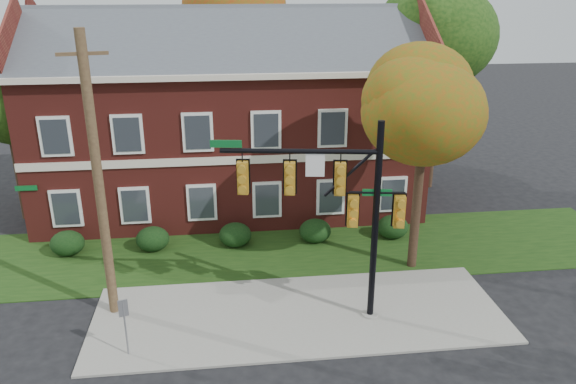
{
  "coord_description": "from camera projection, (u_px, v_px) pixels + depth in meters",
  "views": [
    {
      "loc": [
        -2.34,
        -15.42,
        10.79
      ],
      "look_at": [
        -0.14,
        3.0,
        3.8
      ],
      "focal_mm": 35.0,
      "sensor_mm": 36.0,
      "label": 1
    }
  ],
  "objects": [
    {
      "name": "apartment_building",
      "position": [
        229.0,
        107.0,
        27.52
      ],
      "size": [
        18.8,
        8.8,
        9.74
      ],
      "color": "maroon",
      "rests_on": "ground"
    },
    {
      "name": "tree_left_rear",
      "position": [
        7.0,
        80.0,
        24.81
      ],
      "size": [
        5.4,
        5.1,
        8.88
      ],
      "color": "black",
      "rests_on": "ground"
    },
    {
      "name": "hedge_center",
      "position": [
        235.0,
        235.0,
        24.21
      ],
      "size": [
        1.4,
        1.26,
        1.05
      ],
      "primitive_type": "ellipsoid",
      "color": "black",
      "rests_on": "ground"
    },
    {
      "name": "tree_right_rear",
      "position": [
        450.0,
        37.0,
        28.47
      ],
      "size": [
        6.3,
        5.95,
        10.62
      ],
      "color": "black",
      "rests_on": "ground"
    },
    {
      "name": "tree_far_rear",
      "position": [
        246.0,
        16.0,
        33.6
      ],
      "size": [
        6.84,
        6.46,
        11.52
      ],
      "color": "black",
      "rests_on": "ground"
    },
    {
      "name": "utility_pole",
      "position": [
        98.0,
        181.0,
        17.79
      ],
      "size": [
        1.48,
        0.38,
        9.54
      ],
      "rotation": [
        0.0,
        0.0,
        0.19
      ],
      "color": "#463120",
      "rests_on": "ground"
    },
    {
      "name": "hedge_far_right",
      "position": [
        393.0,
        227.0,
        24.99
      ],
      "size": [
        1.4,
        1.26,
        1.05
      ],
      "primitive_type": "ellipsoid",
      "color": "black",
      "rests_on": "ground"
    },
    {
      "name": "sidewalk",
      "position": [
        299.0,
        314.0,
        19.31
      ],
      "size": [
        14.0,
        5.0,
        0.08
      ],
      "primitive_type": "cube",
      "color": "gray",
      "rests_on": "ground"
    },
    {
      "name": "hedge_far_left",
      "position": [
        67.0,
        243.0,
        23.43
      ],
      "size": [
        1.4,
        1.26,
        1.05
      ],
      "primitive_type": "ellipsoid",
      "color": "black",
      "rests_on": "ground"
    },
    {
      "name": "traffic_signal",
      "position": [
        338.0,
        201.0,
        17.75
      ],
      "size": [
        6.11,
        1.12,
        6.88
      ],
      "rotation": [
        0.0,
        0.0,
        -0.15
      ],
      "color": "gray",
      "rests_on": "ground"
    },
    {
      "name": "tree_near_right",
      "position": [
        433.0,
        103.0,
        20.21
      ],
      "size": [
        4.5,
        4.25,
        8.58
      ],
      "color": "black",
      "rests_on": "ground"
    },
    {
      "name": "grass_strip",
      "position": [
        283.0,
        250.0,
        23.96
      ],
      "size": [
        30.0,
        6.0,
        0.04
      ],
      "primitive_type": "cube",
      "color": "#193811",
      "rests_on": "ground"
    },
    {
      "name": "hedge_right",
      "position": [
        315.0,
        231.0,
        24.6
      ],
      "size": [
        1.4,
        1.26,
        1.05
      ],
      "primitive_type": "ellipsoid",
      "color": "black",
      "rests_on": "ground"
    },
    {
      "name": "sign_post",
      "position": [
        124.0,
        318.0,
        16.75
      ],
      "size": [
        0.28,
        0.12,
        1.98
      ],
      "rotation": [
        0.0,
        0.0,
        0.3
      ],
      "color": "slate",
      "rests_on": "ground"
    },
    {
      "name": "hedge_left",
      "position": [
        153.0,
        239.0,
        23.82
      ],
      "size": [
        1.4,
        1.26,
        1.05
      ],
      "primitive_type": "ellipsoid",
      "color": "black",
      "rests_on": "ground"
    },
    {
      "name": "ground",
      "position": [
        303.0,
        332.0,
        18.39
      ],
      "size": [
        120.0,
        120.0,
        0.0
      ],
      "primitive_type": "plane",
      "color": "black",
      "rests_on": "ground"
    }
  ]
}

